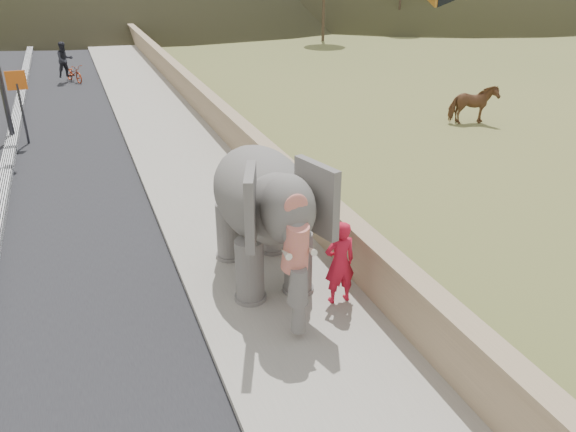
# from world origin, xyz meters

# --- Properties ---
(ground) EXTENTS (160.00, 160.00, 0.00)m
(ground) POSITION_xyz_m (0.00, 0.00, 0.00)
(ground) COLOR olive
(ground) RESTS_ON ground
(road) EXTENTS (7.00, 120.00, 0.03)m
(road) POSITION_xyz_m (-5.00, 10.00, 0.01)
(road) COLOR black
(road) RESTS_ON ground
(median) EXTENTS (0.35, 120.00, 0.22)m
(median) POSITION_xyz_m (-5.00, 10.00, 0.11)
(median) COLOR black
(median) RESTS_ON ground
(walkway) EXTENTS (3.00, 120.00, 0.15)m
(walkway) POSITION_xyz_m (0.00, 10.00, 0.07)
(walkway) COLOR #9E9687
(walkway) RESTS_ON ground
(parapet) EXTENTS (0.30, 120.00, 1.10)m
(parapet) POSITION_xyz_m (1.65, 10.00, 0.55)
(parapet) COLOR tan
(parapet) RESTS_ON ground
(signboard) EXTENTS (0.60, 0.08, 2.40)m
(signboard) POSITION_xyz_m (-4.50, 10.75, 1.64)
(signboard) COLOR #2D2D33
(signboard) RESTS_ON ground
(cow) EXTENTS (1.81, 1.13, 1.42)m
(cow) POSITION_xyz_m (10.72, 7.52, 0.71)
(cow) COLOR brown
(cow) RESTS_ON ground
(distant_car) EXTENTS (4.54, 2.88, 1.44)m
(distant_car) POSITION_xyz_m (18.81, 35.99, 0.72)
(distant_car) COLOR silver
(distant_car) RESTS_ON ground
(bus_white) EXTENTS (11.24, 3.96, 3.10)m
(bus_white) POSITION_xyz_m (26.95, 34.86, 1.55)
(bus_white) COLOR white
(bus_white) RESTS_ON ground
(bus_orange) EXTENTS (11.12, 3.09, 3.10)m
(bus_orange) POSITION_xyz_m (29.88, 31.72, 1.55)
(bus_orange) COLOR orange
(bus_orange) RESTS_ON ground
(elephant_and_man) EXTENTS (2.22, 3.68, 2.61)m
(elephant_and_man) POSITION_xyz_m (0.02, -0.09, 1.44)
(elephant_and_man) COLOR slate
(elephant_and_man) RESTS_ON ground
(motorcyclist) EXTENTS (1.38, 1.69, 1.92)m
(motorcyclist) POSITION_xyz_m (-2.85, 20.56, 0.78)
(motorcyclist) COLOR maroon
(motorcyclist) RESTS_ON ground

